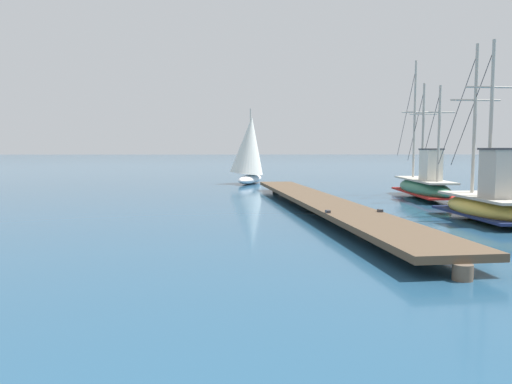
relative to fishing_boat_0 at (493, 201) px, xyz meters
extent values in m
cube|color=brown|center=(-5.08, 2.89, -0.29)|extent=(3.68, 19.61, 0.16)
cylinder|color=brown|center=(-4.13, -6.83, -0.51)|extent=(0.36, 0.36, 0.29)
cylinder|color=brown|center=(-4.60, -1.97, -0.51)|extent=(0.36, 0.36, 0.29)
cylinder|color=brown|center=(-5.08, 2.89, -0.51)|extent=(0.36, 0.36, 0.29)
cylinder|color=brown|center=(-5.55, 7.75, -0.51)|extent=(0.36, 0.36, 0.29)
cylinder|color=brown|center=(-6.02, 12.61, -0.51)|extent=(0.36, 0.36, 0.29)
cube|color=#333338|center=(-5.49, -1.07, -0.17)|extent=(0.14, 0.21, 0.08)
cube|color=#333338|center=(-3.90, -0.92, -0.17)|extent=(0.14, 0.21, 0.08)
ellipsoid|color=gold|center=(0.00, 0.10, -0.25)|extent=(2.12, 4.56, 0.82)
cube|color=#B2AD9E|center=(0.00, 0.10, 0.12)|extent=(1.87, 4.10, 0.08)
cube|color=#19234C|center=(0.00, 0.10, -0.43)|extent=(2.14, 4.47, 0.08)
cube|color=#B7B2A8|center=(0.02, -0.57, 0.90)|extent=(1.20, 1.03, 1.47)
cube|color=#3D3D42|center=(0.02, -0.57, 1.66)|extent=(1.29, 1.11, 0.06)
cylinder|color=#B2ADA3|center=(-0.01, 0.33, 2.64)|extent=(0.11, 0.11, 4.96)
cylinder|color=#B2ADA3|center=(-0.01, 0.33, 3.62)|extent=(1.75, 0.13, 0.06)
cylinder|color=#333338|center=(-0.07, 1.67, 2.88)|extent=(0.13, 2.58, 3.67)
cylinder|color=#B2ADA3|center=(-0.05, 1.34, 2.67)|extent=(0.11, 0.11, 5.03)
cylinder|color=#B2ADA3|center=(-0.05, 1.34, 3.31)|extent=(1.75, 0.13, 0.06)
cylinder|color=#333338|center=(-0.11, 2.69, 2.93)|extent=(0.13, 2.62, 3.72)
ellipsoid|color=#337556|center=(0.59, 7.47, -0.21)|extent=(1.78, 6.21, 0.90)
cube|color=#B2AD9E|center=(0.59, 7.47, 0.20)|extent=(1.57, 5.59, 0.08)
cube|color=#B21E19|center=(0.59, 7.47, -0.41)|extent=(1.78, 6.09, 0.08)
cube|color=silver|center=(0.54, 6.55, 0.93)|extent=(0.75, 1.27, 1.38)
cube|color=#3D3D42|center=(0.54, 6.55, 1.65)|extent=(0.81, 1.37, 0.06)
cylinder|color=#B2ADA3|center=(0.61, 7.78, 2.49)|extent=(0.11, 0.11, 4.49)
cylinder|color=#B2ADA3|center=(0.61, 7.78, 3.31)|extent=(1.30, 0.13, 0.06)
cylinder|color=#333338|center=(0.67, 8.99, 2.71)|extent=(0.15, 2.33, 3.32)
cylinder|color=#B2ADA3|center=(0.68, 9.16, 3.13)|extent=(0.11, 0.11, 5.78)
cylinder|color=#B2ADA3|center=(0.68, 9.16, 3.49)|extent=(1.30, 0.13, 0.06)
cylinder|color=#333338|center=(0.77, 10.71, 3.42)|extent=(0.19, 3.00, 4.27)
cylinder|color=#B2ADA3|center=(0.49, 5.63, 2.30)|extent=(0.11, 0.11, 4.12)
cylinder|color=#B2ADA3|center=(0.49, 5.63, 3.22)|extent=(1.30, 0.13, 0.06)
cylinder|color=#333338|center=(0.55, 6.74, 2.51)|extent=(0.14, 2.14, 3.05)
ellipsoid|color=silver|center=(-7.38, 17.35, -0.36)|extent=(2.27, 4.52, 0.60)
cylinder|color=#B2ADA3|center=(-7.35, 17.44, 2.13)|extent=(0.08, 0.08, 4.37)
cone|color=silver|center=(-7.45, 17.11, 1.91)|extent=(3.08, 2.82, 3.92)
camera|label=1|loc=(-8.07, -15.17, 1.66)|focal=34.24mm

